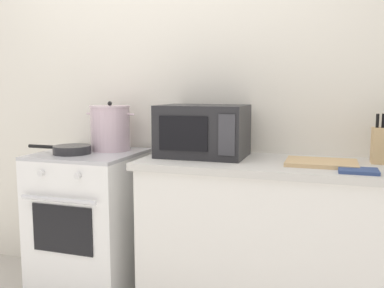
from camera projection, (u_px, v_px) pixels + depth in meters
back_wall at (206, 99)px, 2.72m from camera, size 4.40×0.10×2.50m
lower_cabinet_right at (292, 248)px, 2.31m from camera, size 1.64×0.56×0.88m
countertop_right at (294, 166)px, 2.25m from camera, size 1.70×0.60×0.04m
stove at (91, 224)px, 2.67m from camera, size 0.60×0.64×0.92m
stock_pot at (110, 128)px, 2.68m from camera, size 0.34×0.26×0.32m
frying_pan at (71, 150)px, 2.55m from camera, size 0.43×0.23×0.05m
microwave at (203, 131)px, 2.44m from camera, size 0.50×0.37×0.30m
cutting_board at (321, 163)px, 2.18m from camera, size 0.36×0.26×0.02m
oven_mitt at (358, 171)px, 1.98m from camera, size 0.18×0.14×0.02m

